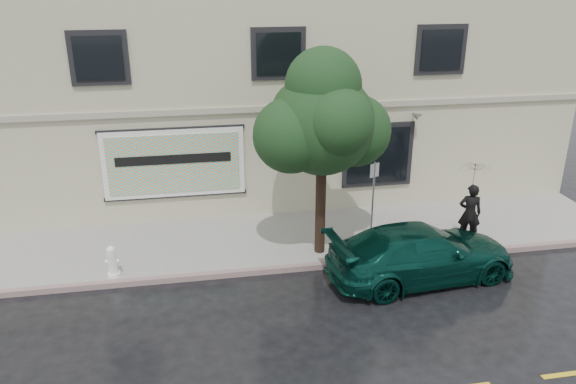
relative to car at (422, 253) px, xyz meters
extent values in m
plane|color=black|center=(-2.98, -0.58, -0.71)|extent=(90.00, 90.00, 0.00)
cube|color=#9C9A94|center=(-2.98, 2.67, -0.64)|extent=(20.00, 3.50, 0.15)
cube|color=slate|center=(-2.98, 0.92, -0.64)|extent=(20.00, 0.18, 0.16)
cube|color=#BBB596|center=(-2.98, 8.42, 2.79)|extent=(20.00, 8.00, 7.00)
cube|color=#9E9984|center=(-2.98, 4.38, 2.89)|extent=(20.00, 0.12, 0.18)
cube|color=black|center=(0.22, 4.38, 1.24)|extent=(2.30, 0.10, 2.10)
cube|color=black|center=(0.22, 4.32, 1.24)|extent=(2.00, 0.05, 1.80)
cube|color=black|center=(-7.98, 4.32, 4.49)|extent=(1.30, 0.05, 1.20)
cube|color=black|center=(-2.98, 4.32, 4.49)|extent=(1.30, 0.05, 1.20)
cube|color=black|center=(2.02, 4.32, 4.49)|extent=(1.30, 0.05, 1.20)
cube|color=white|center=(-6.18, 4.35, 1.34)|extent=(4.20, 0.06, 2.10)
cube|color=orange|center=(-6.18, 4.31, 1.34)|extent=(3.90, 0.04, 1.80)
cube|color=black|center=(-6.18, 4.38, 0.29)|extent=(4.30, 0.10, 0.10)
cube|color=black|center=(-6.18, 4.38, 2.39)|extent=(4.30, 0.10, 0.10)
cube|color=black|center=(-6.18, 4.28, 1.49)|extent=(3.40, 0.02, 0.28)
imported|color=#08342C|center=(0.00, 0.00, 0.00)|extent=(5.11, 2.71, 1.43)
imported|color=black|center=(2.04, 1.50, 0.31)|extent=(0.73, 0.59, 1.75)
imported|color=black|center=(2.04, 1.50, 1.53)|extent=(1.16, 1.16, 0.69)
cylinder|color=black|center=(-2.29, 1.62, 0.73)|extent=(0.28, 0.28, 2.58)
sphere|color=black|center=(-2.29, 1.62, 3.09)|extent=(2.68, 2.68, 2.68)
cylinder|color=white|center=(-7.79, 1.22, -0.52)|extent=(0.32, 0.32, 0.09)
cylinder|color=white|center=(-7.79, 1.22, -0.18)|extent=(0.24, 0.24, 0.59)
sphere|color=white|center=(-7.79, 1.22, 0.16)|extent=(0.24, 0.24, 0.24)
cylinder|color=white|center=(-7.79, 1.22, -0.15)|extent=(0.35, 0.11, 0.11)
cylinder|color=#92959A|center=(-0.74, 1.85, 0.66)|extent=(0.05, 0.05, 2.45)
cube|color=silver|center=(-0.74, 1.85, 1.65)|extent=(0.28, 0.14, 0.40)
camera|label=1|loc=(-5.60, -11.96, 6.72)|focal=35.00mm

